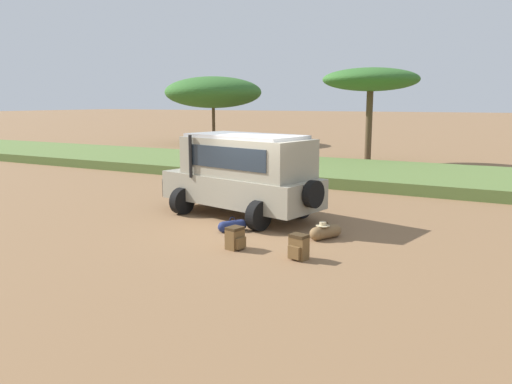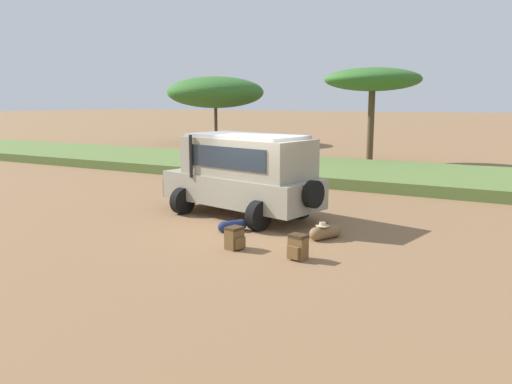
{
  "view_description": "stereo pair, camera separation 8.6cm",
  "coord_description": "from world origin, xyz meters",
  "px_view_note": "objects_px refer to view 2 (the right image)",
  "views": [
    {
      "loc": [
        6.35,
        -11.68,
        3.37
      ],
      "look_at": [
        0.26,
        -0.15,
        1.0
      ],
      "focal_mm": 35.0,
      "sensor_mm": 36.0,
      "label": 1
    },
    {
      "loc": [
        6.43,
        -11.64,
        3.37
      ],
      "look_at": [
        0.26,
        -0.15,
        1.0
      ],
      "focal_mm": 35.0,
      "sensor_mm": 36.0,
      "label": 2
    }
  ],
  "objects_px": {
    "safari_vehicle": "(244,173)",
    "backpack_beside_front_wheel": "(298,247)",
    "backpack_cluster_center": "(235,238)",
    "duffel_bag_low_black_case": "(325,232)",
    "acacia_tree_left_mid": "(373,80)",
    "duffel_bag_soft_canvas": "(232,226)",
    "acacia_tree_far_left": "(215,92)"
  },
  "relations": [
    {
      "from": "acacia_tree_far_left",
      "to": "acacia_tree_left_mid",
      "type": "bearing_deg",
      "value": -27.04
    },
    {
      "from": "duffel_bag_low_black_case",
      "to": "acacia_tree_far_left",
      "type": "distance_m",
      "value": 29.57
    },
    {
      "from": "backpack_beside_front_wheel",
      "to": "backpack_cluster_center",
      "type": "distance_m",
      "value": 1.6
    },
    {
      "from": "duffel_bag_low_black_case",
      "to": "duffel_bag_soft_canvas",
      "type": "height_order",
      "value": "duffel_bag_low_black_case"
    },
    {
      "from": "duffel_bag_soft_canvas",
      "to": "acacia_tree_left_mid",
      "type": "bearing_deg",
      "value": 92.89
    },
    {
      "from": "safari_vehicle",
      "to": "backpack_cluster_center",
      "type": "relative_size",
      "value": 10.48
    },
    {
      "from": "backpack_beside_front_wheel",
      "to": "duffel_bag_soft_canvas",
      "type": "distance_m",
      "value": 2.82
    },
    {
      "from": "duffel_bag_low_black_case",
      "to": "acacia_tree_far_left",
      "type": "bearing_deg",
      "value": 128.04
    },
    {
      "from": "acacia_tree_far_left",
      "to": "acacia_tree_left_mid",
      "type": "xyz_separation_m",
      "value": [
        14.84,
        -7.57,
        0.39
      ]
    },
    {
      "from": "duffel_bag_soft_canvas",
      "to": "acacia_tree_far_left",
      "type": "xyz_separation_m",
      "value": [
        -15.65,
        23.56,
        3.95
      ]
    },
    {
      "from": "backpack_beside_front_wheel",
      "to": "acacia_tree_far_left",
      "type": "relative_size",
      "value": 0.07
    },
    {
      "from": "safari_vehicle",
      "to": "duffel_bag_low_black_case",
      "type": "height_order",
      "value": "safari_vehicle"
    },
    {
      "from": "safari_vehicle",
      "to": "backpack_beside_front_wheel",
      "type": "xyz_separation_m",
      "value": [
        3.07,
        -3.03,
        -1.03
      ]
    },
    {
      "from": "safari_vehicle",
      "to": "backpack_cluster_center",
      "type": "bearing_deg",
      "value": -63.98
    },
    {
      "from": "backpack_beside_front_wheel",
      "to": "duffel_bag_low_black_case",
      "type": "distance_m",
      "value": 1.84
    },
    {
      "from": "acacia_tree_left_mid",
      "to": "safari_vehicle",
      "type": "bearing_deg",
      "value": -89.16
    },
    {
      "from": "acacia_tree_far_left",
      "to": "acacia_tree_left_mid",
      "type": "distance_m",
      "value": 16.66
    },
    {
      "from": "duffel_bag_soft_canvas",
      "to": "acacia_tree_far_left",
      "type": "bearing_deg",
      "value": 123.59
    },
    {
      "from": "safari_vehicle",
      "to": "backpack_cluster_center",
      "type": "distance_m",
      "value": 3.51
    },
    {
      "from": "backpack_cluster_center",
      "to": "acacia_tree_left_mid",
      "type": "relative_size",
      "value": 0.1
    },
    {
      "from": "backpack_beside_front_wheel",
      "to": "acacia_tree_far_left",
      "type": "xyz_separation_m",
      "value": [
        -18.11,
        24.92,
        3.83
      ]
    },
    {
      "from": "acacia_tree_left_mid",
      "to": "acacia_tree_far_left",
      "type": "bearing_deg",
      "value": 152.96
    },
    {
      "from": "backpack_beside_front_wheel",
      "to": "duffel_bag_low_black_case",
      "type": "height_order",
      "value": "backpack_beside_front_wheel"
    },
    {
      "from": "backpack_cluster_center",
      "to": "acacia_tree_left_mid",
      "type": "distance_m",
      "value": 17.92
    },
    {
      "from": "backpack_cluster_center",
      "to": "acacia_tree_far_left",
      "type": "distance_m",
      "value": 30.13
    },
    {
      "from": "safari_vehicle",
      "to": "backpack_beside_front_wheel",
      "type": "height_order",
      "value": "safari_vehicle"
    },
    {
      "from": "acacia_tree_far_left",
      "to": "acacia_tree_left_mid",
      "type": "relative_size",
      "value": 1.52
    },
    {
      "from": "duffel_bag_low_black_case",
      "to": "acacia_tree_left_mid",
      "type": "relative_size",
      "value": 0.17
    },
    {
      "from": "safari_vehicle",
      "to": "acacia_tree_left_mid",
      "type": "xyz_separation_m",
      "value": [
        -0.21,
        14.32,
        3.2
      ]
    },
    {
      "from": "safari_vehicle",
      "to": "backpack_beside_front_wheel",
      "type": "bearing_deg",
      "value": -44.68
    },
    {
      "from": "backpack_cluster_center",
      "to": "acacia_tree_far_left",
      "type": "xyz_separation_m",
      "value": [
        -16.52,
        24.9,
        3.85
      ]
    },
    {
      "from": "backpack_cluster_center",
      "to": "duffel_bag_low_black_case",
      "type": "xyz_separation_m",
      "value": [
        1.55,
        1.82,
        -0.08
      ]
    }
  ]
}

